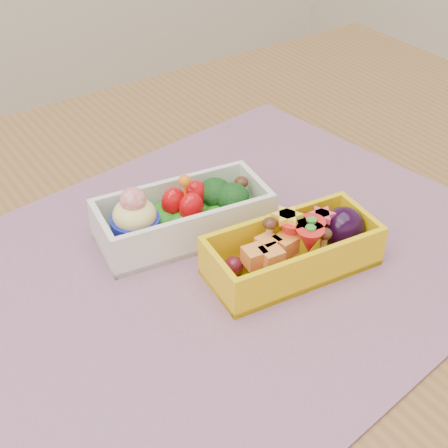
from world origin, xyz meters
TOP-DOWN VIEW (x-y plane):
  - table at (0.00, 0.00)m, footprint 1.20×0.80m
  - placemat at (0.05, -0.00)m, footprint 0.57×0.47m
  - bento_white at (0.04, 0.05)m, footprint 0.17×0.09m
  - bento_yellow at (0.10, -0.05)m, footprint 0.16×0.08m

SIDE VIEW (x-z plane):
  - table at x=0.00m, z-range 0.28..1.03m
  - placemat at x=0.05m, z-range 0.75..0.75m
  - bento_yellow at x=0.10m, z-range 0.75..0.80m
  - bento_white at x=0.04m, z-range 0.74..0.81m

